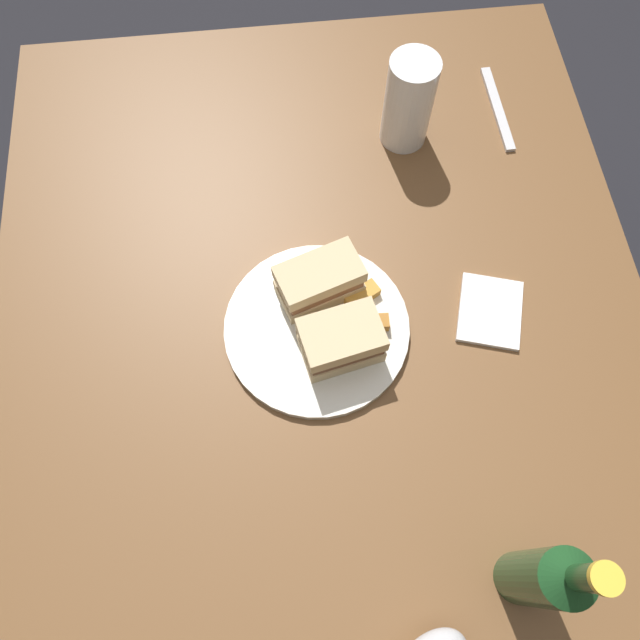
# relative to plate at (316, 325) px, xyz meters

# --- Properties ---
(ground_plane) EXTENTS (6.00, 6.00, 0.00)m
(ground_plane) POSITION_rel_plate_xyz_m (-0.00, -0.01, -0.72)
(ground_plane) COLOR black
(dining_table) EXTENTS (1.23, 0.97, 0.72)m
(dining_table) POSITION_rel_plate_xyz_m (-0.00, -0.01, -0.36)
(dining_table) COLOR brown
(dining_table) RESTS_ON ground
(plate) EXTENTS (0.27, 0.27, 0.01)m
(plate) POSITION_rel_plate_xyz_m (0.00, 0.00, 0.00)
(plate) COLOR silver
(plate) RESTS_ON dining_table
(sandwich_half_left) EXTENTS (0.09, 0.12, 0.07)m
(sandwich_half_left) POSITION_rel_plate_xyz_m (-0.04, -0.03, 0.04)
(sandwich_half_left) COLOR #CCB284
(sandwich_half_left) RESTS_ON plate
(sandwich_half_right) EXTENTS (0.10, 0.13, 0.07)m
(sandwich_half_right) POSITION_rel_plate_xyz_m (0.05, -0.01, 0.04)
(sandwich_half_right) COLOR #CCB284
(sandwich_half_right) RESTS_ON plate
(potato_wedge_front) EXTENTS (0.02, 0.05, 0.02)m
(potato_wedge_front) POSITION_rel_plate_xyz_m (-0.01, -0.08, 0.02)
(potato_wedge_front) COLOR #AD702D
(potato_wedge_front) RESTS_ON plate
(potato_wedge_middle) EXTENTS (0.05, 0.06, 0.02)m
(potato_wedge_middle) POSITION_rel_plate_xyz_m (0.03, -0.07, 0.01)
(potato_wedge_middle) COLOR gold
(potato_wedge_middle) RESTS_ON plate
(potato_wedge_back) EXTENTS (0.06, 0.05, 0.02)m
(potato_wedge_back) POSITION_rel_plate_xyz_m (0.08, -0.04, 0.02)
(potato_wedge_back) COLOR #AD702D
(potato_wedge_back) RESTS_ON plate
(potato_wedge_left_edge) EXTENTS (0.03, 0.05, 0.02)m
(potato_wedge_left_edge) POSITION_rel_plate_xyz_m (-0.03, -0.04, 0.02)
(potato_wedge_left_edge) COLOR gold
(potato_wedge_left_edge) RESTS_ON plate
(pint_glass) EXTENTS (0.08, 0.08, 0.16)m
(pint_glass) POSITION_rel_plate_xyz_m (0.33, -0.18, 0.06)
(pint_glass) COLOR white
(pint_glass) RESTS_ON dining_table
(cider_bottle) EXTENTS (0.06, 0.06, 0.26)m
(cider_bottle) POSITION_rel_plate_xyz_m (-0.36, -0.21, 0.10)
(cider_bottle) COLOR #19421E
(cider_bottle) RESTS_ON dining_table
(napkin) EXTENTS (0.13, 0.12, 0.01)m
(napkin) POSITION_rel_plate_xyz_m (-0.01, -0.26, -0.00)
(napkin) COLOR white
(napkin) RESTS_ON dining_table
(fork) EXTENTS (0.18, 0.02, 0.01)m
(fork) POSITION_rel_plate_xyz_m (0.37, -0.35, -0.00)
(fork) COLOR silver
(fork) RESTS_ON dining_table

